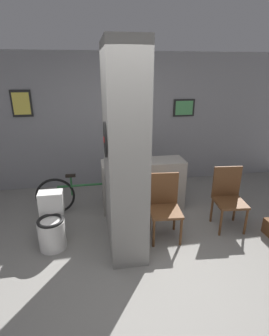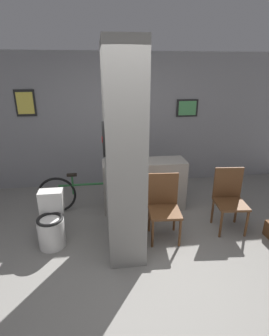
{
  "view_description": "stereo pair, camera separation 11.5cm",
  "coord_description": "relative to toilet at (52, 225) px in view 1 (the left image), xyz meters",
  "views": [
    {
      "loc": [
        -0.4,
        -2.55,
        2.3
      ],
      "look_at": [
        0.2,
        0.94,
        0.95
      ],
      "focal_mm": 28.0,
      "sensor_mm": 36.0,
      "label": 1
    },
    {
      "loc": [
        -0.28,
        -2.56,
        2.3
      ],
      "look_at": [
        0.2,
        0.94,
        0.95
      ],
      "focal_mm": 28.0,
      "sensor_mm": 36.0,
      "label": 2
    }
  ],
  "objects": [
    {
      "name": "counter_shelf",
      "position": [
        1.43,
        0.82,
        0.12
      ],
      "size": [
        1.39,
        0.44,
        0.86
      ],
      "color": "gray",
      "rests_on": "ground_plane"
    },
    {
      "name": "bicycle",
      "position": [
        0.51,
        0.86,
        0.02
      ],
      "size": [
        1.73,
        0.42,
        0.69
      ],
      "color": "black",
      "rests_on": "ground_plane"
    },
    {
      "name": "wall_back",
      "position": [
        0.99,
        1.99,
        0.99
      ],
      "size": [
        8.0,
        0.09,
        2.6
      ],
      "color": "gray",
      "rests_on": "ground_plane"
    },
    {
      "name": "toilet",
      "position": [
        0.0,
        0.0,
        0.0
      ],
      "size": [
        0.36,
        0.52,
        0.72
      ],
      "color": "white",
      "rests_on": "ground_plane"
    },
    {
      "name": "pillar_center",
      "position": [
        0.99,
        -0.1,
        0.99
      ],
      "size": [
        0.48,
        1.07,
        2.6
      ],
      "color": "gray",
      "rests_on": "ground_plane"
    },
    {
      "name": "chair_near_pillar",
      "position": [
        1.56,
        -0.03,
        0.2
      ],
      "size": [
        0.46,
        0.46,
        0.93
      ],
      "rotation": [
        0.0,
        0.0,
        -0.08
      ],
      "color": "brown",
      "rests_on": "ground_plane"
    },
    {
      "name": "chair_by_doorway",
      "position": [
        2.59,
        0.06,
        0.2
      ],
      "size": [
        0.47,
        0.47,
        0.93
      ],
      "rotation": [
        0.0,
        0.0,
        -0.09
      ],
      "color": "brown",
      "rests_on": "ground_plane"
    },
    {
      "name": "bottle_tall",
      "position": [
        1.34,
        0.81,
        0.66
      ],
      "size": [
        0.09,
        0.09,
        0.28
      ],
      "color": "olive",
      "rests_on": "counter_shelf"
    },
    {
      "name": "ground_plane",
      "position": [
        0.99,
        -0.64,
        -0.31
      ],
      "size": [
        14.0,
        14.0,
        0.0
      ],
      "primitive_type": "plane",
      "color": "gray"
    }
  ]
}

